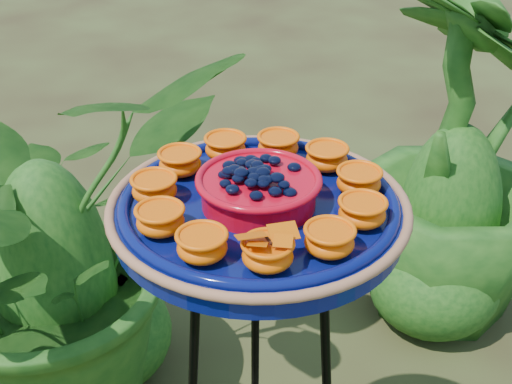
# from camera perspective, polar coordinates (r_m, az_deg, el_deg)

# --- Properties ---
(feeder_dish) EXTENTS (0.49, 0.49, 0.10)m
(feeder_dish) POSITION_cam_1_polar(r_m,az_deg,el_deg) (1.04, 0.21, -1.04)
(feeder_dish) COLOR #060F50
(feeder_dish) RESTS_ON tripod_stand
(shrub_back_left) EXTENTS (1.11, 1.07, 0.94)m
(shrub_back_left) POSITION_cam_1_polar(r_m,az_deg,el_deg) (1.74, -16.16, -4.03)
(shrub_back_left) COLOR #144412
(shrub_back_left) RESTS_ON ground
(shrub_back_right) EXTENTS (0.71, 0.71, 1.01)m
(shrub_back_right) POSITION_cam_1_polar(r_m,az_deg,el_deg) (2.05, 15.89, 2.77)
(shrub_back_right) COLOR #144412
(shrub_back_right) RESTS_ON ground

